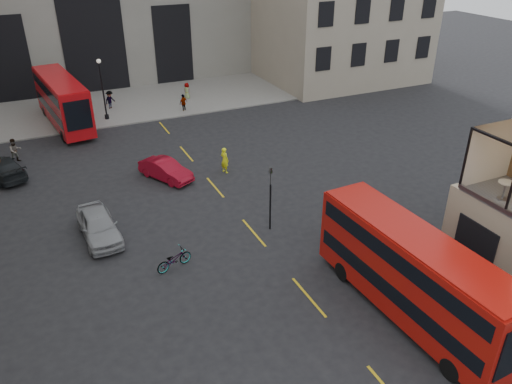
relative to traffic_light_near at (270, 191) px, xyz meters
name	(u,v)px	position (x,y,z in m)	size (l,w,h in m)	color
ground	(435,377)	(1.00, -12.00, -2.42)	(140.00, 140.00, 0.00)	black
pavement_far	(99,106)	(-5.00, 26.00, -2.36)	(40.00, 12.00, 0.12)	slate
traffic_light_near	(270,191)	(0.00, 0.00, 0.00)	(0.16, 0.20, 3.80)	black
street_lamp_b	(103,93)	(-5.00, 22.00, -0.03)	(0.36, 0.36, 5.33)	black
bus_near	(412,271)	(2.29, -8.70, -0.17)	(2.74, 10.14, 4.01)	#A3110B
bus_far	(62,99)	(-8.36, 22.10, -0.11)	(3.56, 10.55, 4.13)	#B00C10
car_a	(99,225)	(-8.78, 3.12, -1.65)	(1.82, 4.53, 1.54)	gray
car_b	(166,170)	(-3.51, 8.58, -1.76)	(1.41, 4.03, 1.33)	maroon
car_c	(4,168)	(-13.31, 13.46, -1.75)	(1.90, 4.67, 1.36)	black
bicycle	(174,259)	(-5.91, -1.25, -1.91)	(0.68, 1.94, 1.02)	gray
cyclist	(225,160)	(0.44, 7.87, -1.51)	(0.67, 0.44, 1.82)	#FBFF1A
pedestrian_a	(15,151)	(-12.47, 15.78, -1.54)	(0.86, 0.67, 1.77)	gray
pedestrian_b	(110,100)	(-4.13, 24.75, -1.54)	(1.14, 0.66, 1.77)	gray
pedestrian_c	(184,103)	(1.82, 21.36, -1.62)	(0.95, 0.40, 1.62)	gray
pedestrian_d	(187,91)	(3.29, 24.86, -1.62)	(0.78, 0.51, 1.60)	gray
pedestrian_e	(0,169)	(-13.52, 12.87, -1.51)	(0.67, 0.44, 1.83)	gray
cafe_table_far	(505,188)	(6.89, -8.58, 2.72)	(0.65, 0.65, 0.82)	beige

